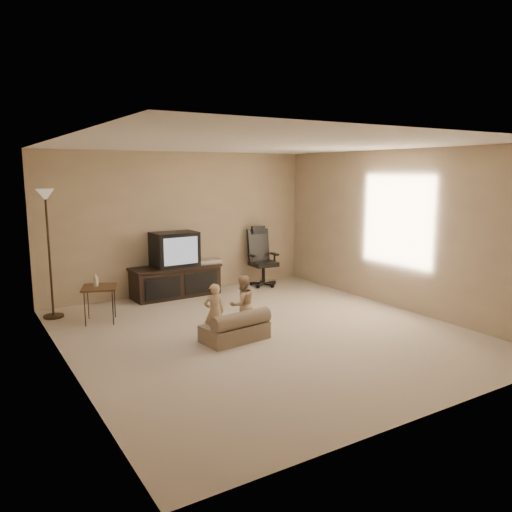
# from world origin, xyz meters

# --- Properties ---
(floor) EXTENTS (5.50, 5.50, 0.00)m
(floor) POSITION_xyz_m (0.00, 0.00, 0.00)
(floor) COLOR #C4B39B
(floor) RESTS_ON ground
(room_shell) EXTENTS (5.50, 5.50, 5.50)m
(room_shell) POSITION_xyz_m (0.00, 0.00, 1.52)
(room_shell) COLOR white
(room_shell) RESTS_ON floor
(tv_stand) EXTENTS (1.60, 0.64, 1.13)m
(tv_stand) POSITION_xyz_m (-0.22, 2.49, 0.47)
(tv_stand) COLOR black
(tv_stand) RESTS_ON floor
(office_chair) EXTENTS (0.56, 0.58, 1.13)m
(office_chair) POSITION_xyz_m (1.50, 2.42, 0.40)
(office_chair) COLOR black
(office_chair) RESTS_ON floor
(side_table) EXTENTS (0.61, 0.61, 0.71)m
(side_table) POSITION_xyz_m (-1.76, 1.64, 0.51)
(side_table) COLOR brown
(side_table) RESTS_ON floor
(floor_lamp) EXTENTS (0.30, 0.30, 1.91)m
(floor_lamp) POSITION_xyz_m (-2.30, 2.24, 1.39)
(floor_lamp) COLOR black
(floor_lamp) RESTS_ON floor
(child_sofa) EXTENTS (0.89, 0.57, 0.41)m
(child_sofa) POSITION_xyz_m (-0.48, -0.11, 0.17)
(child_sofa) COLOR gray
(child_sofa) RESTS_ON floor
(toddler_left) EXTENTS (0.31, 0.25, 0.75)m
(toddler_left) POSITION_xyz_m (-0.70, 0.07, 0.37)
(toddler_left) COLOR #DEB48B
(toddler_left) RESTS_ON floor
(toddler_right) EXTENTS (0.39, 0.23, 0.79)m
(toddler_right) POSITION_xyz_m (-0.25, 0.14, 0.40)
(toddler_right) COLOR #DEB48B
(toddler_right) RESTS_ON floor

